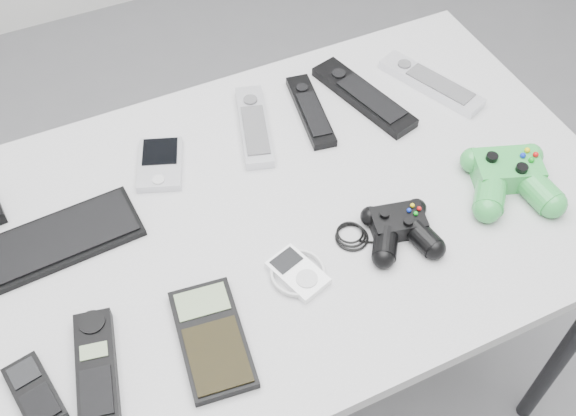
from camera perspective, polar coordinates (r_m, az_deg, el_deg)
name	(u,v)px	position (r m, az deg, el deg)	size (l,w,h in m)	color
floor	(296,367)	(1.80, 0.72, -13.34)	(3.50, 3.50, 0.00)	slate
desk	(290,228)	(1.19, 0.15, -1.75)	(1.10, 0.71, 0.74)	#A1A1A3
pda_keyboard	(60,239)	(1.15, -18.78, -2.50)	(0.26, 0.11, 0.02)	black
pda	(160,163)	(1.21, -10.79, 3.73)	(0.08, 0.12, 0.02)	silver
remote_silver_a	(254,125)	(1.26, -2.88, 7.00)	(0.05, 0.20, 0.02)	silver
remote_black_a	(311,110)	(1.29, 1.92, 8.28)	(0.04, 0.19, 0.02)	black
remote_black_b	(363,96)	(1.32, 6.40, 9.42)	(0.06, 0.24, 0.02)	black
remote_silver_b	(431,83)	(1.37, 12.01, 10.35)	(0.05, 0.22, 0.02)	silver
mobile_phone	(34,392)	(1.02, -20.68, -14.41)	(0.05, 0.11, 0.02)	black
cordless_handset	(96,367)	(1.00, -15.92, -12.81)	(0.05, 0.17, 0.03)	black
calculator	(212,338)	(1.00, -6.45, -10.88)	(0.09, 0.18, 0.02)	black
mp3_player	(298,273)	(1.05, 0.83, -5.48)	(0.09, 0.09, 0.02)	white
controller_black	(400,227)	(1.10, 9.47, -1.63)	(0.21, 0.13, 0.04)	black
controller_green	(510,176)	(1.21, 18.27, 2.62)	(0.16, 0.17, 0.05)	green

